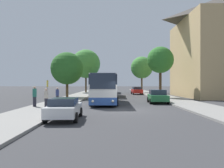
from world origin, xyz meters
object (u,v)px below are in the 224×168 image
at_px(parked_car_right_far, 137,90).
at_px(pedestrian_walking_back, 47,98).
at_px(bus_front, 105,88).
at_px(tree_left_far, 86,64).
at_px(tree_left_near, 67,68).
at_px(parked_car_left_curb, 65,108).
at_px(pedestrian_waiting_far, 35,96).
at_px(pedestrian_waiting_near, 58,95).
at_px(bus_stop_sign, 48,90).
at_px(parked_car_right_near, 158,96).
at_px(bus_rear, 109,85).
at_px(tree_right_mid, 142,68).
at_px(tree_right_near, 161,60).
at_px(bus_middle, 109,86).

bearing_deg(parked_car_right_far, pedestrian_walking_back, 63.79).
bearing_deg(bus_front, parked_car_right_far, 73.98).
relative_size(pedestrian_walking_back, tree_left_far, 0.17).
bearing_deg(bus_front, tree_left_near, 124.81).
relative_size(parked_car_left_curb, pedestrian_waiting_far, 2.15).
relative_size(pedestrian_waiting_near, tree_left_near, 0.24).
height_order(bus_stop_sign, tree_left_near, tree_left_near).
xyz_separation_m(pedestrian_walking_back, tree_left_near, (-1.14, 14.45, 3.57)).
bearing_deg(parked_car_right_near, pedestrian_walking_back, 30.83).
bearing_deg(bus_rear, tree_left_far, -174.17).
height_order(parked_car_right_near, pedestrian_waiting_near, pedestrian_waiting_near).
bearing_deg(pedestrian_walking_back, tree_right_mid, -134.59).
relative_size(parked_car_right_far, pedestrian_waiting_near, 2.46).
relative_size(pedestrian_walking_back, tree_left_near, 0.24).
bearing_deg(parked_car_right_far, tree_left_far, -33.60).
relative_size(bus_front, parked_car_right_near, 2.54).
bearing_deg(bus_front, pedestrian_walking_back, -131.78).
relative_size(bus_front, bus_stop_sign, 4.18).
bearing_deg(bus_rear, parked_car_right_far, -48.04).
bearing_deg(parked_car_right_near, bus_stop_sign, 24.70).
xyz_separation_m(parked_car_right_near, pedestrian_waiting_far, (-12.29, -5.00, 0.31)).
distance_m(bus_stop_sign, tree_left_near, 13.48).
bearing_deg(parked_car_right_near, tree_left_far, -63.35).
bearing_deg(bus_stop_sign, pedestrian_walking_back, -78.01).
xyz_separation_m(parked_car_right_near, pedestrian_walking_back, (-11.00, -5.73, 0.21)).
bearing_deg(parked_car_right_far, pedestrian_waiting_near, 58.93).
distance_m(bus_front, pedestrian_waiting_near, 5.30).
distance_m(parked_car_right_far, pedestrian_waiting_far, 27.53).
relative_size(parked_car_left_curb, pedestrian_waiting_near, 2.42).
bearing_deg(bus_rear, tree_left_near, -106.97).
bearing_deg(tree_right_near, tree_right_mid, 90.98).
distance_m(parked_car_right_near, pedestrian_waiting_near, 11.24).
relative_size(bus_front, tree_left_near, 1.48).
relative_size(parked_car_left_curb, parked_car_right_near, 1.00).
xyz_separation_m(parked_car_right_near, tree_right_mid, (1.84, 26.73, 5.20)).
height_order(parked_car_left_curb, parked_car_right_near, parked_car_right_near).
relative_size(parked_car_right_far, tree_left_near, 0.59).
height_order(bus_rear, tree_left_far, tree_left_far).
relative_size(bus_rear, parked_car_right_near, 2.77).
distance_m(parked_car_right_near, pedestrian_walking_back, 12.41).
xyz_separation_m(parked_car_right_near, bus_stop_sign, (-11.28, -4.41, 0.88)).
bearing_deg(bus_rear, bus_middle, -87.50).
height_order(parked_car_left_curb, pedestrian_waiting_far, pedestrian_waiting_far).
bearing_deg(bus_middle, pedestrian_walking_back, -103.40).
bearing_deg(parked_car_right_near, parked_car_right_far, -86.27).
distance_m(parked_car_left_curb, pedestrian_walking_back, 6.24).
distance_m(bus_front, tree_right_mid, 28.40).
distance_m(parked_car_left_curb, tree_left_near, 20.77).
height_order(bus_rear, parked_car_right_near, bus_rear).
height_order(pedestrian_walking_back, tree_right_mid, tree_right_mid).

